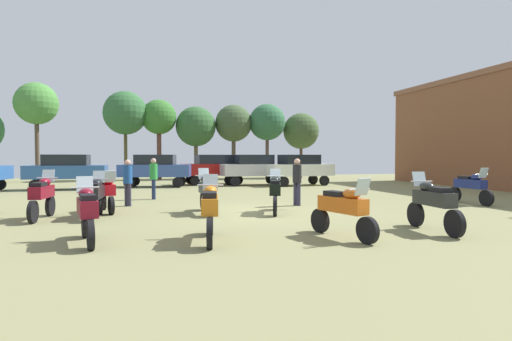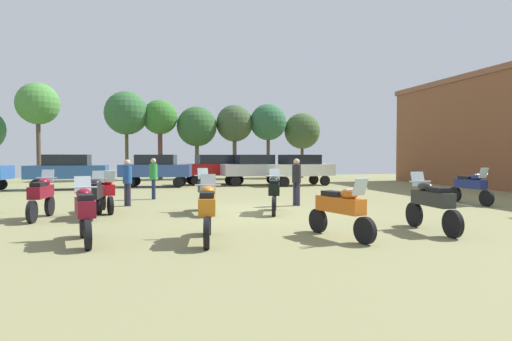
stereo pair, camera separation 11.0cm
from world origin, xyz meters
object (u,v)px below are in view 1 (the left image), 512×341
at_px(motorcycle_1, 433,203).
at_px(tree_6, 301,131).
at_px(person_3, 297,178).
at_px(tree_2, 36,104).
at_px(motorcycle_12, 210,209).
at_px(person_2, 154,175).
at_px(motorcycle_11, 343,208).
at_px(tree_9, 196,127).
at_px(tree_5, 159,118).
at_px(car_2, 299,168).
at_px(motorcycle_2, 107,192).
at_px(motorcycle_7, 207,191).
at_px(motorcycle_9, 87,211).
at_px(tree_1, 234,124).
at_px(motorcycle_8, 96,195).
at_px(car_5, 156,168).
at_px(person_1, 128,179).
at_px(car_6, 253,167).
at_px(car_4, 214,167).
at_px(motorcycle_6, 275,191).
at_px(motorcycle_10, 471,186).
at_px(tree_3, 125,113).
at_px(tree_8, 267,123).
at_px(car_1, 67,169).
at_px(motorcycle_5, 42,195).

relative_size(motorcycle_1, tree_6, 0.40).
bearing_deg(person_3, tree_2, -177.32).
bearing_deg(motorcycle_12, person_2, 105.57).
distance_m(motorcycle_11, tree_9, 26.40).
bearing_deg(tree_5, motorcycle_12, -88.75).
bearing_deg(car_2, person_3, 151.23).
height_order(motorcycle_2, motorcycle_11, motorcycle_2).
distance_m(motorcycle_7, motorcycle_9, 5.27).
bearing_deg(tree_1, tree_2, -176.75).
height_order(motorcycle_8, tree_9, tree_9).
bearing_deg(car_5, motorcycle_7, -161.92).
distance_m(motorcycle_9, person_1, 6.94).
bearing_deg(car_6, car_4, 57.41).
height_order(motorcycle_9, tree_2, tree_2).
xyz_separation_m(motorcycle_1, motorcycle_6, (-2.87, 4.35, -0.02)).
distance_m(motorcycle_10, car_6, 13.90).
relative_size(person_2, tree_9, 0.30).
height_order(motorcycle_8, car_5, car_5).
bearing_deg(motorcycle_12, tree_9, 93.40).
bearing_deg(tree_3, tree_6, 0.03).
height_order(motorcycle_2, motorcycle_9, motorcycle_9).
bearing_deg(motorcycle_6, motorcycle_7, -174.73).
relative_size(motorcycle_8, person_1, 1.19).
bearing_deg(tree_8, car_1, -148.62).
distance_m(motorcycle_5, car_4, 15.95).
height_order(car_1, tree_6, tree_6).
bearing_deg(tree_6, tree_9, 178.09).
bearing_deg(tree_6, motorcycle_2, -126.05).
height_order(motorcycle_7, car_5, car_5).
relative_size(motorcycle_8, motorcycle_11, 0.98).
xyz_separation_m(motorcycle_10, tree_9, (-8.66, 21.03, 3.62)).
distance_m(motorcycle_7, tree_3, 21.58).
distance_m(motorcycle_2, motorcycle_11, 8.42).
bearing_deg(person_2, tree_5, -12.24).
bearing_deg(person_1, car_6, -79.77).
relative_size(motorcycle_5, tree_3, 0.31).
height_order(motorcycle_10, tree_6, tree_6).
bearing_deg(tree_2, person_2, -61.41).
height_order(motorcycle_12, person_3, person_3).
bearing_deg(person_3, tree_5, 160.65).
relative_size(motorcycle_11, tree_5, 0.33).
xyz_separation_m(motorcycle_2, person_2, (1.58, 4.01, 0.36)).
distance_m(car_4, tree_5, 8.63).
height_order(person_3, tree_3, tree_3).
bearing_deg(tree_1, motorcycle_1, -89.96).
relative_size(motorcycle_9, tree_5, 0.32).
relative_size(motorcycle_12, car_1, 0.51).
xyz_separation_m(motorcycle_7, tree_5, (-1.10, 20.92, 4.26)).
height_order(motorcycle_8, motorcycle_11, motorcycle_8).
height_order(person_1, tree_2, tree_2).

